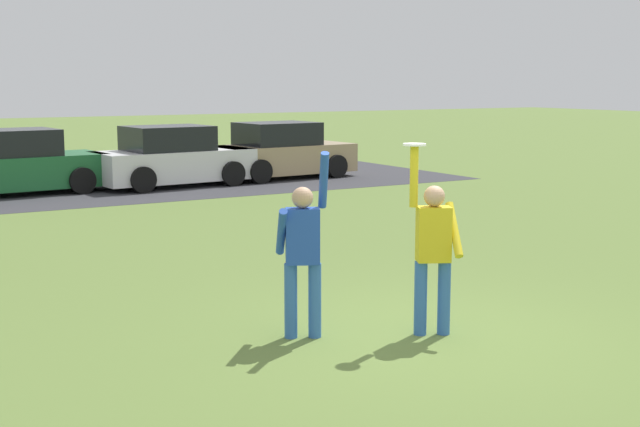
# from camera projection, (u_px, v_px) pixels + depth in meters

# --- Properties ---
(ground_plane) EXTENTS (120.00, 120.00, 0.00)m
(ground_plane) POSITION_uv_depth(u_px,v_px,m) (419.00, 335.00, 9.59)
(ground_plane) COLOR olive
(person_catcher) EXTENTS (0.58, 0.51, 2.08)m
(person_catcher) POSITION_uv_depth(u_px,v_px,m) (433.00, 247.00, 9.45)
(person_catcher) COLOR #3366B7
(person_catcher) RESTS_ON ground_plane
(person_defender) EXTENTS (0.64, 0.59, 2.04)m
(person_defender) POSITION_uv_depth(u_px,v_px,m) (303.00, 249.00, 9.34)
(person_defender) COLOR #3366B7
(person_defender) RESTS_ON ground_plane
(frisbee_disc) EXTENTS (0.24, 0.24, 0.02)m
(frisbee_disc) POSITION_uv_depth(u_px,v_px,m) (415.00, 145.00, 9.27)
(frisbee_disc) COLOR white
(frisbee_disc) RESTS_ON person_catcher
(parked_car_green) EXTENTS (4.23, 2.28, 1.59)m
(parked_car_green) POSITION_uv_depth(u_px,v_px,m) (16.00, 165.00, 21.36)
(parked_car_green) COLOR #1E6633
(parked_car_green) RESTS_ON ground_plane
(parked_car_white) EXTENTS (4.23, 2.28, 1.59)m
(parked_car_white) POSITION_uv_depth(u_px,v_px,m) (172.00, 159.00, 22.97)
(parked_car_white) COLOR white
(parked_car_white) RESTS_ON ground_plane
(parked_car_tan) EXTENTS (4.23, 2.28, 1.59)m
(parked_car_tan) POSITION_uv_depth(u_px,v_px,m) (281.00, 152.00, 24.93)
(parked_car_tan) COLOR tan
(parked_car_tan) RESTS_ON ground_plane
(parking_strip) EXTENTS (23.85, 6.40, 0.01)m
(parking_strip) POSITION_uv_depth(u_px,v_px,m) (23.00, 194.00, 21.47)
(parking_strip) COLOR #38383D
(parking_strip) RESTS_ON ground_plane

